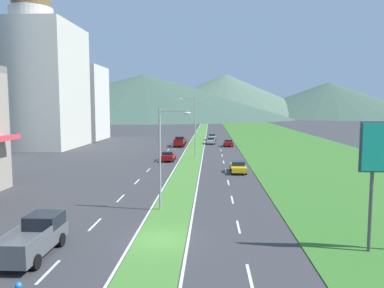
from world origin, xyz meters
name	(u,v)px	position (x,y,z in m)	size (l,w,h in m)	color
ground_plane	(160,240)	(0.00, 0.00, 0.00)	(600.00, 600.00, 0.00)	#38383A
grass_median	(197,144)	(0.00, 60.00, 0.03)	(3.20, 240.00, 0.06)	#477F33
grass_verge_right	(290,145)	(20.60, 60.00, 0.03)	(24.00, 240.00, 0.06)	#387028
lane_dash_left_2	(48,272)	(-5.10, -4.72, 0.01)	(0.16, 2.80, 0.01)	silver
lane_dash_left_3	(95,224)	(-5.10, 2.93, 0.01)	(0.16, 2.80, 0.01)	silver
lane_dash_left_4	(121,198)	(-5.10, 10.57, 0.01)	(0.16, 2.80, 0.01)	silver
lane_dash_left_5	(137,182)	(-5.10, 18.21, 0.01)	(0.16, 2.80, 0.01)	silver
lane_dash_left_6	(148,170)	(-5.10, 25.85, 0.01)	(0.16, 2.80, 0.01)	silver
lane_dash_left_7	(157,162)	(-5.10, 33.49, 0.01)	(0.16, 2.80, 0.01)	silver
lane_dash_left_8	(163,155)	(-5.10, 41.13, 0.01)	(0.16, 2.80, 0.01)	silver
lane_dash_left_9	(168,150)	(-5.10, 48.78, 0.01)	(0.16, 2.80, 0.01)	silver
lane_dash_left_10	(172,146)	(-5.10, 56.42, 0.01)	(0.16, 2.80, 0.01)	silver
lane_dash_right_2	(250,276)	(5.10, -4.72, 0.01)	(0.16, 2.80, 0.01)	silver
lane_dash_right_3	(238,227)	(5.10, 2.93, 0.01)	(0.16, 2.80, 0.01)	silver
lane_dash_right_4	(232,200)	(5.10, 10.57, 0.01)	(0.16, 2.80, 0.01)	silver
lane_dash_right_5	(228,182)	(5.10, 18.21, 0.01)	(0.16, 2.80, 0.01)	silver
lane_dash_right_6	(226,171)	(5.10, 25.85, 0.01)	(0.16, 2.80, 0.01)	silver
lane_dash_right_7	(224,162)	(5.10, 33.49, 0.01)	(0.16, 2.80, 0.01)	silver
lane_dash_right_8	(222,155)	(5.10, 41.13, 0.01)	(0.16, 2.80, 0.01)	silver
lane_dash_right_9	(221,150)	(5.10, 48.78, 0.01)	(0.16, 2.80, 0.01)	silver
lane_dash_right_10	(220,146)	(5.10, 56.42, 0.01)	(0.16, 2.80, 0.01)	silver
edge_line_median_left	(189,144)	(-1.75, 60.00, 0.01)	(0.16, 240.00, 0.01)	silver
edge_line_median_right	(205,144)	(1.75, 60.00, 0.01)	(0.16, 240.00, 0.01)	silver
domed_building	(34,79)	(-32.99, 52.74, 13.92)	(17.49, 17.49, 34.48)	beige
midrise_colored	(78,103)	(-30.71, 71.29, 9.21)	(12.82, 12.82, 18.43)	silver
hill_far_left	(144,96)	(-48.35, 263.58, 16.39)	(236.19, 236.19, 32.78)	#3D5647
hill_far_center	(225,96)	(14.65, 280.33, 17.05)	(158.27, 158.27, 34.09)	#516B56
hill_far_right	(328,100)	(93.17, 271.18, 13.46)	(148.71, 148.71, 26.91)	#3D5647
street_lamp_near	(163,152)	(-0.64, 6.84, 4.75)	(2.59, 0.41, 8.21)	#99999E
street_lamp_mid	(194,123)	(0.30, 38.57, 5.68)	(2.78, 0.35, 9.98)	#99999E
street_lamp_far	(197,118)	(-0.31, 70.27, 5.54)	(3.48, 0.44, 9.57)	#99999E
car_0	(228,143)	(6.84, 55.84, 0.76)	(1.97, 4.05, 1.46)	maroon
car_1	(212,137)	(3.45, 70.61, 0.79)	(1.99, 4.25, 1.54)	#B2B2B7
car_2	(211,141)	(3.16, 61.05, 0.74)	(1.87, 4.61, 1.44)	#B2B2B7
car_4	(182,140)	(-3.47, 61.23, 0.81)	(2.03, 4.28, 1.60)	black
car_6	(238,167)	(6.64, 24.65, 0.74)	(1.99, 4.57, 1.44)	yellow
car_7	(168,156)	(-3.44, 34.44, 0.77)	(2.02, 4.61, 1.48)	maroon
pickup_truck_0	(35,238)	(-6.80, -2.54, 0.98)	(2.18, 5.40, 2.00)	#515459
pickup_truck_1	(179,142)	(-3.47, 55.54, 0.98)	(2.18, 5.40, 2.00)	maroon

